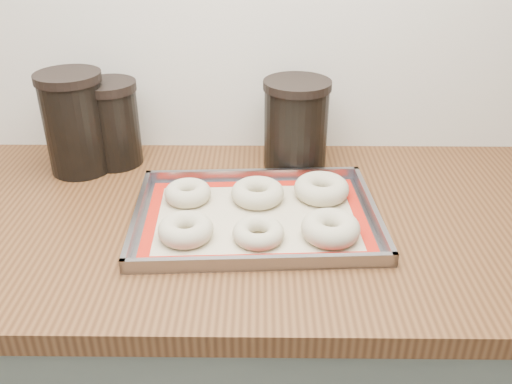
{
  "coord_description": "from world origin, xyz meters",
  "views": [
    {
      "loc": [
        0.13,
        0.77,
        1.45
      ],
      "look_at": [
        0.12,
        1.65,
        0.96
      ],
      "focal_mm": 38.0,
      "sensor_mm": 36.0,
      "label": 1
    }
  ],
  "objects_px": {
    "bagel_front_right": "(331,228)",
    "bagel_back_left": "(188,193)",
    "bagel_front_left": "(186,230)",
    "canister_right": "(296,124)",
    "bagel_front_mid": "(258,233)",
    "canister_mid": "(112,123)",
    "bagel_back_mid": "(258,193)",
    "canister_left": "(75,123)",
    "baking_tray": "(256,216)",
    "bagel_back_right": "(321,189)"
  },
  "relations": [
    {
      "from": "bagel_front_left",
      "to": "bagel_back_right",
      "type": "height_order",
      "value": "bagel_back_right"
    },
    {
      "from": "baking_tray",
      "to": "bagel_front_mid",
      "type": "xyz_separation_m",
      "value": [
        0.01,
        -0.08,
        0.01
      ]
    },
    {
      "from": "bagel_front_mid",
      "to": "baking_tray",
      "type": "bearing_deg",
      "value": 93.81
    },
    {
      "from": "bagel_front_right",
      "to": "bagel_back_left",
      "type": "bearing_deg",
      "value": 153.86
    },
    {
      "from": "bagel_back_left",
      "to": "bagel_front_left",
      "type": "bearing_deg",
      "value": -84.58
    },
    {
      "from": "bagel_front_right",
      "to": "bagel_back_left",
      "type": "height_order",
      "value": "bagel_front_right"
    },
    {
      "from": "baking_tray",
      "to": "bagel_back_left",
      "type": "height_order",
      "value": "bagel_back_left"
    },
    {
      "from": "bagel_front_left",
      "to": "bagel_back_mid",
      "type": "bearing_deg",
      "value": 47.19
    },
    {
      "from": "canister_left",
      "to": "bagel_front_left",
      "type": "bearing_deg",
      "value": -46.66
    },
    {
      "from": "canister_mid",
      "to": "bagel_front_mid",
      "type": "bearing_deg",
      "value": -44.65
    },
    {
      "from": "canister_left",
      "to": "canister_right",
      "type": "bearing_deg",
      "value": 3.15
    },
    {
      "from": "bagel_front_mid",
      "to": "bagel_front_right",
      "type": "distance_m",
      "value": 0.13
    },
    {
      "from": "bagel_front_right",
      "to": "bagel_back_right",
      "type": "xyz_separation_m",
      "value": [
        -0.0,
        0.15,
        -0.0
      ]
    },
    {
      "from": "canister_right",
      "to": "bagel_front_left",
      "type": "bearing_deg",
      "value": -123.95
    },
    {
      "from": "baking_tray",
      "to": "bagel_back_mid",
      "type": "relative_size",
      "value": 4.47
    },
    {
      "from": "canister_right",
      "to": "canister_left",
      "type": "bearing_deg",
      "value": -176.85
    },
    {
      "from": "bagel_back_mid",
      "to": "canister_mid",
      "type": "distance_m",
      "value": 0.38
    },
    {
      "from": "bagel_back_mid",
      "to": "bagel_back_right",
      "type": "bearing_deg",
      "value": 6.9
    },
    {
      "from": "bagel_back_mid",
      "to": "bagel_front_left",
      "type": "bearing_deg",
      "value": -132.81
    },
    {
      "from": "bagel_back_left",
      "to": "canister_mid",
      "type": "distance_m",
      "value": 0.27
    },
    {
      "from": "canister_left",
      "to": "canister_mid",
      "type": "relative_size",
      "value": 1.16
    },
    {
      "from": "bagel_front_left",
      "to": "bagel_back_mid",
      "type": "relative_size",
      "value": 0.94
    },
    {
      "from": "bagel_back_right",
      "to": "canister_right",
      "type": "relative_size",
      "value": 0.56
    },
    {
      "from": "bagel_front_left",
      "to": "bagel_front_right",
      "type": "bearing_deg",
      "value": 0.81
    },
    {
      "from": "bagel_front_left",
      "to": "canister_right",
      "type": "height_order",
      "value": "canister_right"
    },
    {
      "from": "baking_tray",
      "to": "canister_left",
      "type": "distance_m",
      "value": 0.46
    },
    {
      "from": "bagel_front_mid",
      "to": "canister_left",
      "type": "xyz_separation_m",
      "value": [
        -0.4,
        0.29,
        0.09
      ]
    },
    {
      "from": "bagel_back_mid",
      "to": "canister_right",
      "type": "relative_size",
      "value": 0.53
    },
    {
      "from": "bagel_front_right",
      "to": "canister_mid",
      "type": "height_order",
      "value": "canister_mid"
    },
    {
      "from": "bagel_back_left",
      "to": "canister_right",
      "type": "bearing_deg",
      "value": 38.23
    },
    {
      "from": "canister_left",
      "to": "canister_right",
      "type": "height_order",
      "value": "canister_left"
    },
    {
      "from": "bagel_front_left",
      "to": "canister_right",
      "type": "bearing_deg",
      "value": 56.05
    },
    {
      "from": "bagel_back_left",
      "to": "bagel_front_right",
      "type": "bearing_deg",
      "value": -26.14
    },
    {
      "from": "bagel_front_left",
      "to": "canister_left",
      "type": "bearing_deg",
      "value": 133.34
    },
    {
      "from": "bagel_front_right",
      "to": "bagel_back_mid",
      "type": "relative_size",
      "value": 1.0
    },
    {
      "from": "bagel_front_left",
      "to": "bagel_front_mid",
      "type": "distance_m",
      "value": 0.13
    },
    {
      "from": "bagel_back_right",
      "to": "baking_tray",
      "type": "bearing_deg",
      "value": -148.73
    },
    {
      "from": "bagel_back_mid",
      "to": "canister_left",
      "type": "relative_size",
      "value": 0.48
    },
    {
      "from": "bagel_back_left",
      "to": "canister_left",
      "type": "bearing_deg",
      "value": 149.81
    },
    {
      "from": "baking_tray",
      "to": "bagel_back_right",
      "type": "xyz_separation_m",
      "value": [
        0.13,
        0.08,
        0.02
      ]
    },
    {
      "from": "bagel_back_left",
      "to": "bagel_back_mid",
      "type": "distance_m",
      "value": 0.14
    },
    {
      "from": "bagel_back_mid",
      "to": "canister_mid",
      "type": "xyz_separation_m",
      "value": [
        -0.33,
        0.19,
        0.07
      ]
    },
    {
      "from": "bagel_back_right",
      "to": "canister_left",
      "type": "bearing_deg",
      "value": 165.77
    },
    {
      "from": "bagel_front_mid",
      "to": "canister_mid",
      "type": "height_order",
      "value": "canister_mid"
    },
    {
      "from": "bagel_front_right",
      "to": "bagel_back_mid",
      "type": "bearing_deg",
      "value": 134.47
    },
    {
      "from": "bagel_front_mid",
      "to": "canister_mid",
      "type": "bearing_deg",
      "value": 135.35
    },
    {
      "from": "bagel_back_left",
      "to": "bagel_back_right",
      "type": "height_order",
      "value": "bagel_back_right"
    },
    {
      "from": "bagel_back_right",
      "to": "canister_mid",
      "type": "height_order",
      "value": "canister_mid"
    },
    {
      "from": "baking_tray",
      "to": "canister_mid",
      "type": "bearing_deg",
      "value": 142.54
    },
    {
      "from": "bagel_back_right",
      "to": "canister_right",
      "type": "distance_m",
      "value": 0.18
    }
  ]
}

